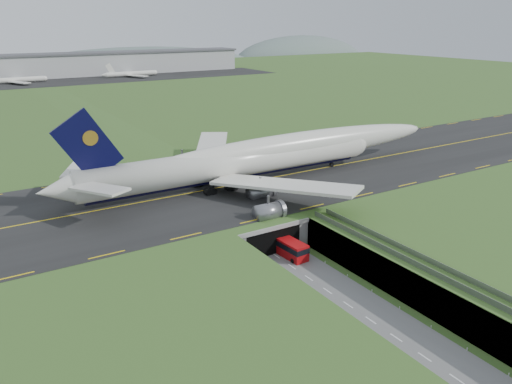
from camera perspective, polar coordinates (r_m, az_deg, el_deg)
ground at (r=89.76m, az=4.89°, el=-9.12°), size 900.00×900.00×0.00m
airfield_deck at (r=88.39m, az=4.94°, el=-7.41°), size 800.00×800.00×6.00m
trench_road at (r=84.60m, az=7.96°, el=-11.05°), size 12.00×75.00×0.20m
taxiway at (r=113.29m, az=-4.96°, el=0.34°), size 800.00×44.00×0.18m
tunnel_portal at (r=100.87m, az=-0.70°, el=-3.66°), size 17.00×22.30×6.00m
guideway at (r=82.24m, az=19.37°, el=-8.82°), size 3.00×53.00×7.05m
jumbo_jet at (r=117.93m, az=0.72°, el=4.05°), size 102.74×64.65×21.38m
shuttle_tram at (r=94.36m, az=3.87°, el=-6.41°), size 3.51×8.14×3.24m
cargo_terminal at (r=366.75m, az=-24.79°, el=12.90°), size 320.00×67.00×15.60m
distant_hills at (r=507.84m, az=-19.30°, el=12.76°), size 700.00×91.00×60.00m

